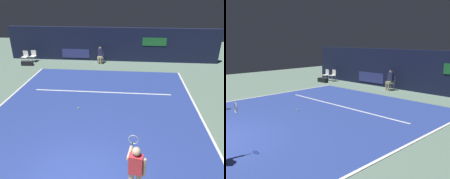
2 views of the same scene
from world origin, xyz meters
The scene contains 12 objects.
ground_plane centered at (0.00, 4.45, 0.00)m, with size 31.23×31.23×0.00m, color slate.
court_surface centered at (0.00, 4.45, 0.01)m, with size 9.72×10.90×0.01m, color navy.
line_sideline_left centered at (4.81, 4.45, 0.01)m, with size 0.10×10.90×0.01m, color white.
line_sideline_right centered at (-4.81, 4.45, 0.01)m, with size 0.10×10.90×0.01m, color white.
line_service centered at (0.00, 6.36, 0.01)m, with size 7.58×0.10×0.01m, color white.
back_wall centered at (0.00, 12.35, 1.30)m, with size 16.30×0.33×2.60m.
tennis_player centered at (1.79, -0.32, 0.99)m, with size 0.51×1.00×1.73m.
line_judge_on_chair centered at (-0.81, 11.60, 0.69)m, with size 0.46×0.54×1.32m.
courtside_chair_near centered at (-6.10, 11.53, 0.50)m, with size 0.48×0.46×0.88m.
courtside_chair_far centered at (-6.65, 11.31, 0.50)m, with size 0.48×0.46×0.88m.
tennis_ball centered at (-0.88, 4.42, 0.05)m, with size 0.07×0.07×0.07m, color #CCE033.
equipment_bag centered at (-6.20, 10.57, 0.16)m, with size 0.84×0.32×0.32m, color black.
Camera 1 is at (1.58, -4.80, 5.35)m, focal length 35.77 mm.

